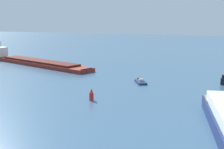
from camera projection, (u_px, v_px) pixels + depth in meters
name	position (u px, v px, depth m)	size (l,w,h in m)	color
small_motorboat	(141.00, 82.00, 62.96)	(3.44, 4.59, 0.88)	navy
cargo_barge	(34.00, 62.00, 87.31)	(39.16, 19.24, 5.52)	maroon
channel_buoy_red	(91.00, 95.00, 49.91)	(0.70, 0.70, 1.90)	red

